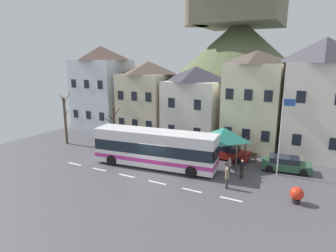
% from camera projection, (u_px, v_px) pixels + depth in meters
% --- Properties ---
extents(ground_plane, '(40.00, 60.00, 0.07)m').
position_uv_depth(ground_plane, '(150.00, 174.00, 24.63)').
color(ground_plane, '#504D53').
extents(townhouse_00, '(6.97, 6.30, 11.50)m').
position_uv_depth(townhouse_00, '(103.00, 88.00, 40.72)').
color(townhouse_00, silver).
rests_on(townhouse_00, ground_plane).
extents(townhouse_01, '(6.08, 6.80, 9.43)m').
position_uv_depth(townhouse_01, '(149.00, 98.00, 37.71)').
color(townhouse_01, beige).
rests_on(townhouse_01, ground_plane).
extents(townhouse_02, '(6.36, 6.48, 8.85)m').
position_uv_depth(townhouse_02, '(195.00, 104.00, 34.58)').
color(townhouse_02, silver).
rests_on(townhouse_02, ground_plane).
extents(townhouse_03, '(5.69, 6.34, 10.58)m').
position_uv_depth(townhouse_03, '(254.00, 100.00, 31.15)').
color(townhouse_03, beige).
rests_on(townhouse_03, ground_plane).
extents(townhouse_04, '(6.18, 5.12, 11.66)m').
position_uv_depth(townhouse_04, '(320.00, 100.00, 27.63)').
color(townhouse_04, silver).
rests_on(townhouse_04, ground_plane).
extents(hilltop_castle, '(38.24, 38.24, 22.64)m').
position_uv_depth(hilltop_castle, '(238.00, 64.00, 51.72)').
color(hilltop_castle, '#5C6544').
rests_on(hilltop_castle, ground_plane).
extents(transit_bus, '(11.51, 3.73, 3.38)m').
position_uv_depth(transit_bus, '(155.00, 149.00, 25.90)').
color(transit_bus, white).
rests_on(transit_bus, ground_plane).
extents(bus_shelter, '(3.60, 3.60, 3.53)m').
position_uv_depth(bus_shelter, '(224.00, 134.00, 26.30)').
color(bus_shelter, '#473D33').
rests_on(bus_shelter, ground_plane).
extents(parked_car_00, '(4.28, 2.31, 1.28)m').
position_uv_depth(parked_car_00, '(285.00, 164.00, 25.19)').
color(parked_car_00, '#2A5337').
rests_on(parked_car_00, ground_plane).
extents(parked_car_01, '(4.50, 2.26, 1.34)m').
position_uv_depth(parked_car_01, '(226.00, 152.00, 28.35)').
color(parked_car_01, maroon).
rests_on(parked_car_01, ground_plane).
extents(parked_car_02, '(4.17, 2.09, 1.22)m').
position_uv_depth(parked_car_02, '(116.00, 135.00, 35.10)').
color(parked_car_02, silver).
rests_on(parked_car_02, ground_plane).
extents(pedestrian_00, '(0.37, 0.29, 1.63)m').
position_uv_depth(pedestrian_00, '(242.00, 169.00, 23.45)').
color(pedestrian_00, '#38332D').
rests_on(pedestrian_00, ground_plane).
extents(pedestrian_01, '(0.31, 0.35, 1.70)m').
position_uv_depth(pedestrian_01, '(227.00, 177.00, 21.63)').
color(pedestrian_01, '#38332D').
rests_on(pedestrian_01, ground_plane).
extents(pedestrian_02, '(0.32, 0.35, 1.50)m').
position_uv_depth(pedestrian_02, '(229.00, 165.00, 24.37)').
color(pedestrian_02, '#2D2D38').
rests_on(pedestrian_02, ground_plane).
extents(public_bench, '(1.42, 0.48, 0.87)m').
position_uv_depth(public_bench, '(249.00, 157.00, 27.63)').
color(public_bench, brown).
rests_on(public_bench, ground_plane).
extents(flagpole, '(0.95, 0.10, 6.60)m').
position_uv_depth(flagpole, '(282.00, 131.00, 23.52)').
color(flagpole, silver).
rests_on(flagpole, ground_plane).
extents(harbour_buoy, '(0.91, 0.91, 1.16)m').
position_uv_depth(harbour_buoy, '(297.00, 194.00, 19.43)').
color(harbour_buoy, black).
rests_on(harbour_buoy, ground_plane).
extents(bare_tree_00, '(1.78, 1.62, 6.00)m').
position_uv_depth(bare_tree_00, '(65.00, 120.00, 32.99)').
color(bare_tree_00, brown).
rests_on(bare_tree_00, ground_plane).
extents(bare_tree_01, '(1.49, 1.37, 4.83)m').
position_uv_depth(bare_tree_01, '(114.00, 128.00, 30.24)').
color(bare_tree_01, '#47382D').
rests_on(bare_tree_01, ground_plane).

